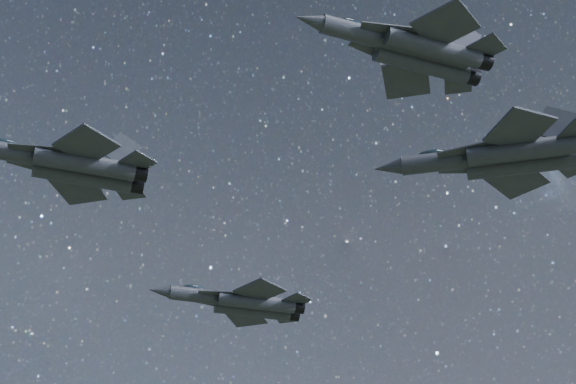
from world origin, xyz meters
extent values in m
cylinder|color=#2B2D36|center=(-24.89, -3.50, 154.67)|extent=(7.38, 2.73, 1.52)
ellipsoid|color=#1B2931|center=(-26.05, -3.70, 155.41)|extent=(2.47, 1.41, 0.75)
cube|color=#2B2D36|center=(-19.89, -2.63, 154.62)|extent=(8.14, 2.81, 1.27)
cylinder|color=#2B2D36|center=(-19.34, -3.53, 154.18)|extent=(8.35, 2.90, 1.52)
cylinder|color=#2B2D36|center=(-19.67, -1.60, 154.18)|extent=(8.35, 2.90, 1.52)
cylinder|color=black|center=(-14.91, -2.77, 154.18)|extent=(1.49, 1.60, 1.41)
cylinder|color=black|center=(-15.24, -0.84, 154.18)|extent=(1.49, 1.60, 1.41)
cube|color=#2B2D36|center=(-22.94, -4.50, 154.56)|extent=(5.10, 1.18, 0.12)
cube|color=#2B2D36|center=(-23.38, -1.90, 154.56)|extent=(5.13, 2.81, 0.12)
cube|color=#2B2D36|center=(-19.13, -5.87, 154.38)|extent=(5.57, 5.61, 0.20)
cube|color=#2B2D36|center=(-20.26, 0.67, 154.38)|extent=(5.03, 5.29, 0.20)
cube|color=#2B2D36|center=(-15.08, -4.08, 154.38)|extent=(3.29, 3.31, 0.15)
cube|color=#2B2D36|center=(-15.84, 0.34, 154.38)|extent=(2.95, 3.07, 0.15)
cube|color=#2B2D36|center=(-16.50, -3.29, 156.04)|extent=(3.40, 0.58, 3.48)
cube|color=#2B2D36|center=(-16.92, -0.88, 156.04)|extent=(3.33, 1.00, 3.48)
cylinder|color=#2B2D36|center=(-8.32, 17.04, 152.89)|extent=(7.31, 2.35, 1.51)
cone|color=#2B2D36|center=(-12.94, 16.49, 152.89)|extent=(2.47, 1.62, 1.36)
ellipsoid|color=#1B2931|center=(-9.47, 16.90, 153.62)|extent=(2.41, 1.28, 0.75)
cube|color=#2B2D36|center=(-3.31, 17.64, 152.84)|extent=(8.08, 2.39, 1.26)
cylinder|color=#2B2D36|center=(-2.81, 16.72, 152.40)|extent=(8.28, 2.47, 1.51)
cylinder|color=#2B2D36|center=(-3.03, 18.65, 152.40)|extent=(8.28, 2.47, 1.51)
cylinder|color=black|center=(1.63, 17.25, 152.40)|extent=(1.42, 1.54, 1.40)
cylinder|color=black|center=(1.40, 19.17, 152.40)|extent=(1.42, 1.54, 1.40)
cube|color=#2B2D36|center=(-6.43, 15.95, 152.77)|extent=(5.11, 1.44, 0.12)
cube|color=#2B2D36|center=(-6.74, 18.55, 152.77)|extent=(5.13, 2.56, 0.12)
cube|color=#2B2D36|center=(-2.72, 14.38, 152.60)|extent=(5.49, 5.56, 0.19)
cube|color=#2B2D36|center=(-3.50, 20.94, 152.60)|extent=(5.12, 5.35, 0.19)
cube|color=#2B2D36|center=(1.39, 15.95, 152.60)|extent=(3.24, 3.28, 0.15)
cube|color=#2B2D36|center=(0.86, 20.38, 152.60)|extent=(3.01, 3.11, 0.15)
cube|color=#2B2D36|center=(0.02, 16.81, 154.25)|extent=(3.39, 0.53, 3.45)
cube|color=#2B2D36|center=(-0.27, 19.22, 154.25)|extent=(3.34, 0.82, 3.45)
cylinder|color=#2B2D36|center=(0.65, -20.12, 155.42)|extent=(6.53, 2.60, 1.35)
cone|color=#2B2D36|center=(-3.42, -20.95, 155.42)|extent=(2.27, 1.60, 1.21)
ellipsoid|color=#1B2931|center=(-0.37, -20.32, 156.07)|extent=(2.20, 1.30, 0.67)
cube|color=#2B2D36|center=(5.05, -19.22, 155.38)|extent=(7.20, 2.69, 1.12)
cylinder|color=#2B2D36|center=(5.56, -19.99, 154.99)|extent=(7.38, 2.77, 1.35)
cylinder|color=#2B2D36|center=(5.21, -18.30, 154.99)|extent=(7.38, 2.77, 1.35)
cylinder|color=black|center=(9.45, -19.20, 154.99)|extent=(1.35, 1.44, 1.24)
cylinder|color=black|center=(9.11, -17.51, 154.99)|extent=(1.35, 1.44, 1.24)
cube|color=#2B2D36|center=(2.40, -20.95, 155.32)|extent=(4.50, 0.99, 0.10)
cube|color=#2B2D36|center=(1.94, -18.66, 155.32)|extent=(4.51, 2.60, 0.10)
cube|color=#2B2D36|center=(5.80, -22.06, 155.16)|extent=(4.94, 4.95, 0.17)
cube|color=#2B2D36|center=(4.63, -16.30, 155.16)|extent=(4.37, 4.63, 0.17)
cube|color=#2B2D36|center=(9.34, -20.37, 155.16)|extent=(2.92, 2.93, 0.13)
cube|color=#2B2D36|center=(8.54, -16.47, 155.16)|extent=(2.57, 2.68, 0.13)
cube|color=#2B2D36|center=(8.06, -19.70, 156.63)|extent=(3.01, 0.54, 3.07)
cube|color=#2B2D36|center=(7.62, -17.59, 156.63)|extent=(2.92, 0.97, 3.07)
cylinder|color=#2B2D36|center=(11.20, -5.94, 155.89)|extent=(8.05, 4.27, 1.68)
cone|color=#2B2D36|center=(6.35, -4.19, 155.89)|extent=(2.94, 2.29, 1.50)
ellipsoid|color=#1B2931|center=(9.99, -5.50, 156.69)|extent=(2.79, 1.93, 0.83)
cube|color=#2B2D36|center=(16.46, -7.83, 155.83)|extent=(8.84, 4.50, 1.40)
cylinder|color=#2B2D36|center=(16.50, -8.99, 155.35)|extent=(9.06, 4.64, 1.68)
cylinder|color=#2B2D36|center=(17.23, -6.97, 155.35)|extent=(9.06, 4.64, 1.68)
cube|color=#2B2D36|center=(12.53, -7.96, 155.76)|extent=(5.41, 3.88, 0.13)
cube|color=#2B2D36|center=(13.52, -5.23, 155.76)|extent=(5.70, 2.02, 0.13)
cube|color=#2B2D36|center=(15.43, -11.35, 155.57)|extent=(4.97, 5.38, 0.21)
cube|color=#2B2D36|center=(17.90, -4.47, 155.57)|extent=(6.16, 6.07, 0.21)
cube|color=#2B2D36|center=(21.95, -7.18, 155.57)|extent=(3.65, 3.62, 0.16)
cube|color=#2B2D36|center=(19.34, -10.30, 157.39)|extent=(3.47, 1.71, 3.83)
cube|color=#2B2D36|center=(20.26, -7.77, 157.39)|extent=(3.66, 1.14, 3.83)
camera|label=1|loc=(-10.34, -59.18, 115.40)|focal=50.00mm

